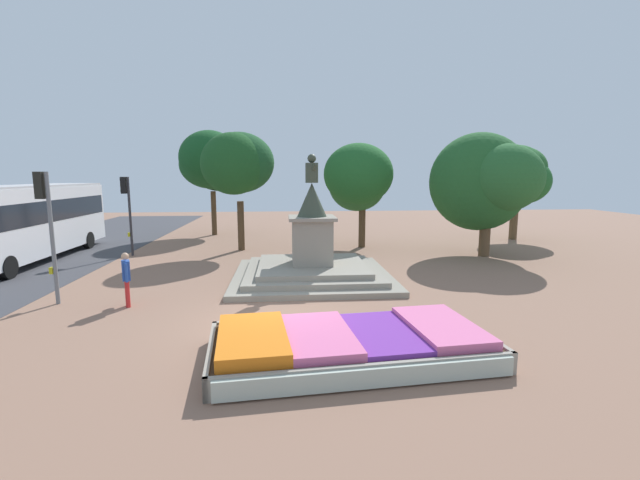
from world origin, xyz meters
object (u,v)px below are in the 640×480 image
Objects in this scene: statue_monument at (312,259)px; traffic_light_mid_block at (47,215)px; city_bus at (22,219)px; pedestrian_with_handbag at (126,276)px; traffic_light_far_corner at (127,202)px; flower_planter at (348,344)px.

statue_monument is 8.77m from traffic_light_mid_block.
pedestrian_with_handbag is at bearing -45.67° from city_bus.
pedestrian_with_handbag is (-5.78, -3.07, 0.19)m from statue_monument.
city_bus is at bearing -161.21° from traffic_light_far_corner.
pedestrian_with_handbag is (6.93, -7.10, -1.07)m from city_bus.
statue_monument is 1.47× the size of traffic_light_mid_block.
traffic_light_mid_block is 2.44× the size of pedestrian_with_handbag.
city_bus is at bearing 139.18° from flower_planter.
traffic_light_far_corner is (-0.49, 8.03, -0.12)m from traffic_light_mid_block.
traffic_light_far_corner is 0.33× the size of city_bus.
pedestrian_with_handbag is at bearing -152.00° from statue_monument.
traffic_light_mid_block is (-8.13, -2.61, 2.02)m from statue_monument.
pedestrian_with_handbag is at bearing 145.69° from flower_planter.
statue_monument is 10.36m from traffic_light_far_corner.
traffic_light_mid_block reaches higher than pedestrian_with_handbag.
city_bus is at bearing 124.65° from traffic_light_mid_block.
city_bus is (-4.09, -1.39, -0.64)m from traffic_light_far_corner.
flower_planter is at bearing -28.70° from traffic_light_mid_block.
flower_planter is at bearing -87.46° from statue_monument.
statue_monument is (-0.32, 7.23, 0.45)m from flower_planter.
pedestrian_with_handbag is at bearing -11.18° from traffic_light_mid_block.
traffic_light_far_corner is at bearing 93.53° from traffic_light_mid_block.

